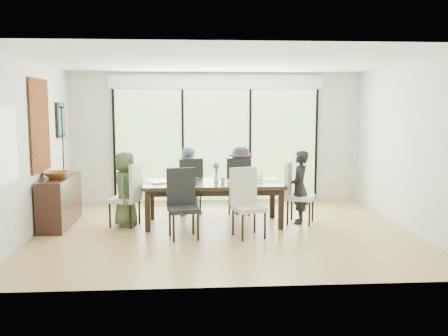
{
  "coord_description": "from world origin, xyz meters",
  "views": [
    {
      "loc": [
        -0.56,
        -7.86,
        2.02
      ],
      "look_at": [
        0.0,
        0.25,
        1.0
      ],
      "focal_mm": 40.0,
      "sensor_mm": 36.0,
      "label": 1
    }
  ],
  "objects": [
    {
      "name": "wall_front",
      "position": [
        0.0,
        -2.51,
        1.35
      ],
      "size": [
        6.0,
        0.02,
        2.7
      ],
      "primitive_type": "cube",
      "color": "beige",
      "rests_on": "floor"
    },
    {
      "name": "platter_snacks",
      "position": [
        -0.71,
        0.18,
        0.77
      ],
      "size": [
        0.19,
        0.19,
        0.01
      ],
      "primitive_type": "cube",
      "color": "orange",
      "rests_on": "table_top"
    },
    {
      "name": "table_top",
      "position": [
        -0.16,
        0.48,
        0.7
      ],
      "size": [
        2.34,
        1.07,
        0.06
      ],
      "primitive_type": "cube",
      "color": "black",
      "rests_on": "floor"
    },
    {
      "name": "side_window",
      "position": [
        -2.97,
        -1.2,
        1.5
      ],
      "size": [
        0.02,
        0.9,
        1.0
      ],
      "primitive_type": "cube",
      "color": "#8CAD7F",
      "rests_on": "wall_left"
    },
    {
      "name": "placemat_far_r",
      "position": [
        0.39,
        0.88,
        0.73
      ],
      "size": [
        0.43,
        0.31,
        0.01
      ],
      "primitive_type": "cube",
      "color": "#93BB42",
      "rests_on": "table_top"
    },
    {
      "name": "table_leg_fr",
      "position": [
        0.92,
        0.05,
        0.34
      ],
      "size": [
        0.09,
        0.09,
        0.67
      ],
      "primitive_type": "cube",
      "color": "black",
      "rests_on": "floor"
    },
    {
      "name": "foliage_right",
      "position": [
        2.2,
        5.0,
        1.26
      ],
      "size": [
        2.8,
        2.8,
        2.8
      ],
      "primitive_type": "sphere",
      "color": "#14380F",
      "rests_on": "ground"
    },
    {
      "name": "tapestry",
      "position": [
        -2.97,
        0.4,
        1.7
      ],
      "size": [
        0.02,
        1.0,
        1.5
      ],
      "primitive_type": "cube",
      "color": "#8B3A14",
      "rests_on": "wall_left"
    },
    {
      "name": "placemat_left",
      "position": [
        -1.11,
        0.48,
        0.73
      ],
      "size": [
        0.43,
        0.31,
        0.01
      ],
      "primitive_type": "cube",
      "color": "#87C747",
      "rests_on": "table_top"
    },
    {
      "name": "chair_far_left",
      "position": [
        -0.61,
        1.33,
        0.54
      ],
      "size": [
        0.58,
        0.58,
        1.07
      ],
      "primitive_type": null,
      "rotation": [
        0.0,
        0.0,
        3.5
      ],
      "color": "black",
      "rests_on": "floor"
    },
    {
      "name": "table_leg_bl",
      "position": [
        -1.24,
        0.91,
        0.34
      ],
      "size": [
        0.09,
        0.09,
        0.67
      ],
      "primitive_type": "cube",
      "color": "black",
      "rests_on": "floor"
    },
    {
      "name": "platter_base",
      "position": [
        -0.71,
        0.18,
        0.75
      ],
      "size": [
        0.25,
        0.25,
        0.02
      ],
      "primitive_type": "cube",
      "color": "white",
      "rests_on": "table_top"
    },
    {
      "name": "wall_back",
      "position": [
        0.0,
        2.51,
        1.35
      ],
      "size": [
        6.0,
        0.02,
        2.7
      ],
      "primitive_type": "cube",
      "color": "silver",
      "rests_on": "floor"
    },
    {
      "name": "candlestick_pan",
      "position": [
        -2.76,
        0.96,
        1.99
      ],
      "size": [
        0.09,
        0.09,
        0.03
      ],
      "primitive_type": "cylinder",
      "color": "black",
      "rests_on": "sideboard"
    },
    {
      "name": "bowl",
      "position": [
        -2.76,
        0.51,
        0.88
      ],
      "size": [
        0.44,
        0.44,
        0.11
      ],
      "primitive_type": "imported",
      "color": "brown",
      "rests_on": "sideboard"
    },
    {
      "name": "person_left_end",
      "position": [
        -1.64,
        0.48,
        0.63
      ],
      "size": [
        0.45,
        0.63,
        1.26
      ],
      "primitive_type": "imported",
      "rotation": [
        0.0,
        0.0,
        1.43
      ],
      "color": "#415136",
      "rests_on": "floor"
    },
    {
      "name": "mullion_a",
      "position": [
        -2.1,
        2.46,
        1.2
      ],
      "size": [
        0.05,
        0.04,
        2.3
      ],
      "primitive_type": "cube",
      "color": "black",
      "rests_on": "wall_back"
    },
    {
      "name": "mullion_d",
      "position": [
        2.1,
        2.46,
        1.2
      ],
      "size": [
        0.05,
        0.04,
        2.3
      ],
      "primitive_type": "cube",
      "color": "black",
      "rests_on": "wall_back"
    },
    {
      "name": "book",
      "position": [
        0.09,
        0.53,
        0.74
      ],
      "size": [
        0.19,
        0.24,
        0.02
      ],
      "primitive_type": "imported",
      "rotation": [
        0.0,
        0.0,
        -0.12
      ],
      "color": "white",
      "rests_on": "table_top"
    },
    {
      "name": "placemat_right",
      "position": [
        0.79,
        0.48,
        0.73
      ],
      "size": [
        0.43,
        0.31,
        0.01
      ],
      "primitive_type": "cube",
      "color": "#7DB842",
      "rests_on": "table_top"
    },
    {
      "name": "chair_near_left",
      "position": [
        -0.66,
        -0.39,
        0.54
      ],
      "size": [
        0.52,
        0.52,
        1.07
      ],
      "primitive_type": null,
      "rotation": [
        0.0,
        0.0,
        0.19
      ],
      "color": "black",
      "rests_on": "floor"
    },
    {
      "name": "wall_left",
      "position": [
        -3.01,
        0.0,
        1.35
      ],
      "size": [
        0.02,
        5.0,
        2.7
      ],
      "primitive_type": "cube",
      "color": "white",
      "rests_on": "floor"
    },
    {
      "name": "person_right_end",
      "position": [
        1.32,
        0.48,
        0.63
      ],
      "size": [
        0.49,
        0.66,
        1.26
      ],
      "primitive_type": "imported",
      "rotation": [
        0.0,
        0.0,
        -1.81
      ],
      "color": "black",
      "rests_on": "floor"
    },
    {
      "name": "chair_near_right",
      "position": [
        0.34,
        -0.39,
        0.54
      ],
      "size": [
        0.56,
        0.56,
        1.07
      ],
      "primitive_type": null,
      "rotation": [
        0.0,
        0.0,
        0.31
      ],
      "color": "beige",
      "rests_on": "floor"
    },
    {
      "name": "foliage_far",
      "position": [
        -0.6,
        6.5,
        1.62
      ],
      "size": [
        3.6,
        3.6,
        3.6
      ],
      "primitive_type": "sphere",
      "color": "#14380F",
      "rests_on": "ground"
    },
    {
      "name": "tablet_far_r",
      "position": [
        0.34,
        0.83,
        0.74
      ],
      "size": [
        0.23,
        0.17,
        0.01
      ],
      "primitive_type": "cube",
      "color": "black",
      "rests_on": "table_top"
    },
    {
      "name": "sideboard",
      "position": [
        -2.76,
        0.61,
        0.41
      ],
      "size": [
        0.41,
        1.47,
        0.83
      ],
      "primitive_type": "cube",
      "color": "black",
      "rests_on": "floor"
    },
    {
      "name": "art_frame",
      "position": [
        -2.97,
        1.7,
        1.75
      ],
      "size": [
        0.03,
        0.55,
        0.65
      ],
      "primitive_type": "cube",
      "color": "black",
      "rests_on": "wall_left"
    },
    {
      "name": "wall_right",
      "position": [
        3.01,
        0.0,
        1.35
      ],
      "size": [
        0.02,
        5.0,
        2.7
      ],
      "primitive_type": "cube",
      "color": "silver",
      "rests_on": "floor"
    },
    {
      "name": "hyacinth_stems",
      "position": [
        -0.11,
        0.53,
        0.91
      ],
      "size": [
        0.04,
        0.04,
        0.16
      ],
      "primitive_type": "cylinder",
      "color": "#337226",
      "rests_on": "table_top"
    },
    {
      "name": "person_far_right",
      "position": [
        0.39,
        1.31,
        0.63
      ],
      "size": [
        0.59,
        0.37,
        1.26
      ],
      "primitive_type": "imported",
      "rotation": [
        0.0,
        0.0,
        3.14
      ],
      "color": "#281E2D",
      "rests_on": "floor"
    },
    {
      "name": "candle",
      "position": [
        -2.76,
        0.96,
        2.05
      ],
      "size": [
        0.03,
        0.03,
        0.09
      ],
      "primitive_type": "cylinder",
      "color": "silver",
      "rests_on": "sideboard"
    },
    {
      "name": "placemat_far_l",
      "position": [
        -0.61,
        0.88,
        0.73
      ],
      "size": [
        0.43,
        0.31,
        0.01
      ],
      "primitive_type": "cube",
      "color": "#7FA239",
      "rests_on": "table_top"
    },
    {
      "name": "cup_a",
      "position": [
        -0.86,
        0.63,
        0.78
      ],
      "size": [
        0.15,
        0.15,
        0.09
      ],
      "primitive_type": "imported",
      "rotation": [
        0.0,
        0.0,
        0.26
      ],
      "color": "white",
      "rests_on": "table_top"
    },
    {
      "name": "candlestick_shaft",
      "position": [
        -2.76,
        0.96,
        1.42
      ],
      "size": [
        0.02,
        0.02,
        1.15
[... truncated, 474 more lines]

